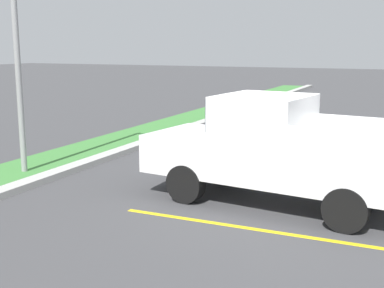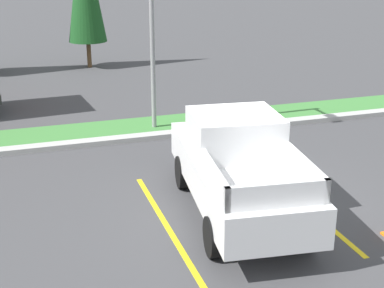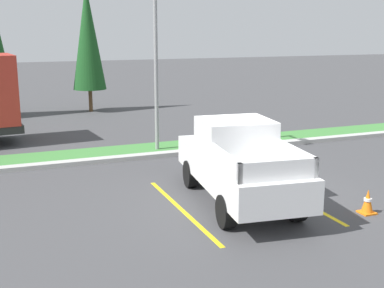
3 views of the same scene
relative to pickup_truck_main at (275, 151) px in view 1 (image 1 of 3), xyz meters
name	(u,v)px [view 1 (image 1 of 3)]	position (x,y,z in m)	size (l,w,h in m)	color
ground_plane	(275,191)	(0.83, 0.19, -1.04)	(120.00, 120.00, 0.00)	#424244
parking_line_near	(252,229)	(-1.56, -0.05, -1.04)	(0.12, 4.80, 0.01)	yellow
parking_line_far	(295,184)	(1.54, -0.05, -1.04)	(0.12, 4.80, 0.01)	yellow
curb_strip	(81,165)	(0.83, 5.19, -0.97)	(56.00, 0.40, 0.15)	#B2B2AD
grass_median	(47,163)	(0.83, 6.29, -1.01)	(56.00, 1.80, 0.06)	#42843D
pickup_truck_main	(275,151)	(0.00, 0.00, 0.00)	(2.50, 5.41, 2.10)	black
street_light	(20,13)	(-0.20, 5.93, 2.72)	(0.24, 1.49, 6.43)	gray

